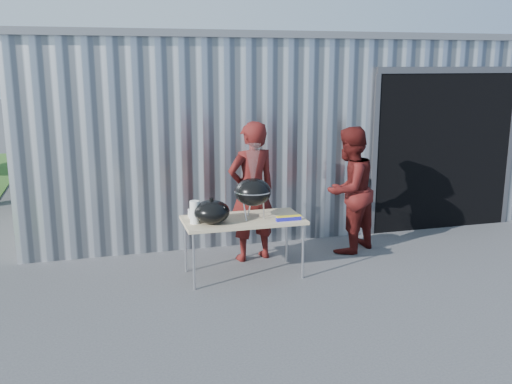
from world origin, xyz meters
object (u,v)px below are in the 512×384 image
object	(u,v)px
folding_table	(243,222)
person_cook	(252,192)
kettle_grill	(253,186)
person_bystander	(349,190)

from	to	relation	value
folding_table	person_cook	xyz separation A→B (m)	(0.27, 0.57, 0.24)
folding_table	kettle_grill	distance (m)	0.47
folding_table	person_bystander	size ratio (longest dim) A/B	0.83
folding_table	person_bystander	xyz separation A→B (m)	(1.69, 0.53, 0.19)
kettle_grill	person_cook	world-z (taller)	person_cook
folding_table	kettle_grill	size ratio (longest dim) A/B	1.59
kettle_grill	person_bystander	world-z (taller)	person_bystander
person_cook	person_bystander	distance (m)	1.42
folding_table	person_cook	size ratio (longest dim) A/B	0.79
person_cook	person_bystander	world-z (taller)	person_cook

